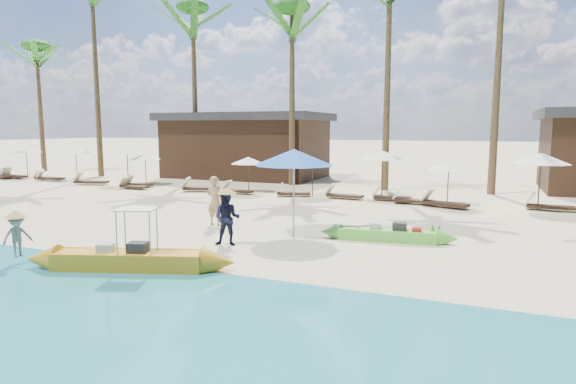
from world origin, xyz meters
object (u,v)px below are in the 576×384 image
at_px(tourist, 215,201).
at_px(blue_umbrella, 294,157).
at_px(yellow_canoe, 129,260).
at_px(green_canoe, 387,234).

bearing_deg(tourist, blue_umbrella, -178.06).
bearing_deg(blue_umbrella, yellow_canoe, -113.22).
xyz_separation_m(yellow_canoe, tourist, (-0.81, 5.26, 0.61)).
distance_m(green_canoe, blue_umbrella, 3.66).
bearing_deg(tourist, green_canoe, -173.91).
xyz_separation_m(green_canoe, blue_umbrella, (-2.90, -0.22, 2.23)).
relative_size(green_canoe, tourist, 2.64).
bearing_deg(green_canoe, tourist, 173.40).
relative_size(green_canoe, yellow_canoe, 0.83).
height_order(green_canoe, yellow_canoe, yellow_canoe).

